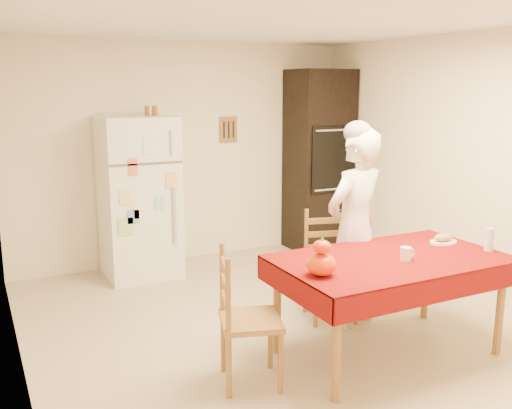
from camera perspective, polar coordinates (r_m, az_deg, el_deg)
floor at (r=4.95m, az=2.25°, el=-12.11°), size 4.50×4.50×0.00m
room_shell at (r=4.54m, az=2.41°, el=6.96°), size 4.02×4.52×2.51m
refrigerator at (r=6.14m, az=-11.63°, el=0.70°), size 0.75×0.74×1.70m
oven_cabinet at (r=7.08m, az=6.31°, el=4.36°), size 0.70×0.62×2.20m
dining_table at (r=4.36m, az=13.29°, el=-6.04°), size 1.70×1.00×0.76m
chair_far at (r=5.05m, az=7.30°, el=-5.56°), size 0.52×0.50×0.95m
chair_left at (r=3.89m, az=-1.49°, el=-10.83°), size 0.51×0.52×0.95m
seated_woman at (r=4.82m, az=9.83°, el=-2.40°), size 0.69×0.55×1.67m
coffee_mug at (r=4.27m, az=14.76°, el=-4.80°), size 0.08×0.08×0.10m
pumpkin_lower at (r=3.83m, az=6.56°, el=-5.98°), size 0.20×0.20×0.15m
pumpkin_upper at (r=3.80m, az=6.60°, el=-4.22°), size 0.12×0.12×0.09m
wine_glass at (r=4.72m, az=22.30°, el=-3.24°), size 0.07×0.07×0.18m
bread_plate at (r=4.83m, az=18.23°, el=-3.59°), size 0.24×0.24×0.02m
bread_loaf at (r=4.82m, az=18.26°, el=-3.13°), size 0.18×0.10×0.06m
spice_jar_left at (r=6.12m, az=-10.86°, el=9.19°), size 0.05×0.05×0.10m
spice_jar_mid at (r=6.15m, az=-10.06°, el=9.23°), size 0.05×0.05×0.10m
spice_jar_right at (r=6.15m, az=-10.12°, el=9.22°), size 0.05×0.05×0.10m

